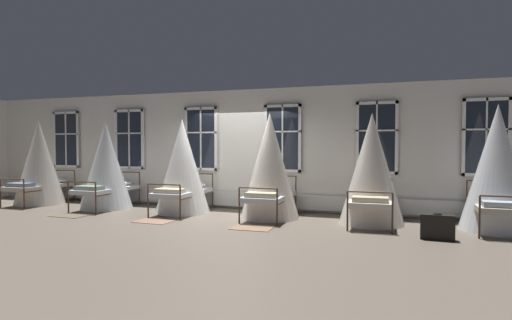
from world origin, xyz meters
TOP-DOWN VIEW (x-y plane):
  - ground at (0.00, 0.00)m, footprint 30.66×30.66m
  - back_wall_with_windows at (0.00, 1.25)m, footprint 16.33×0.10m
  - window_bank at (-0.00, 1.13)m, footprint 12.25×0.10m
  - cot_first at (-5.68, 0.15)m, footprint 1.34×1.81m
  - cot_second at (-3.38, 0.10)m, footprint 1.34×1.81m
  - cot_third at (-1.15, 0.16)m, footprint 1.34×1.82m
  - cot_fourth at (1.11, 0.10)m, footprint 1.34×1.82m
  - cot_fifth at (3.34, 0.09)m, footprint 1.34×1.83m
  - cot_sixth at (5.67, 0.15)m, footprint 1.34×1.83m
  - rug_second at (-3.39, -1.15)m, footprint 0.81×0.57m
  - rug_third at (-1.13, -1.15)m, footprint 0.82×0.59m
  - rug_fourth at (1.13, -1.15)m, footprint 0.81×0.58m
  - suitcase_dark at (4.53, -1.04)m, footprint 0.57×0.24m

SIDE VIEW (x-z plane):
  - ground at x=0.00m, z-range 0.00..0.00m
  - rug_second at x=-3.39m, z-range 0.00..0.01m
  - rug_third at x=-1.13m, z-range 0.00..0.01m
  - rug_fourth at x=1.13m, z-range 0.00..0.01m
  - suitcase_dark at x=4.53m, z-range -0.01..0.46m
  - window_bank at x=0.00m, z-range -0.37..2.23m
  - cot_second at x=-3.38m, z-range -0.03..2.23m
  - cot_third at x=-1.15m, z-range -0.03..2.26m
  - cot_fifth at x=3.34m, z-range -0.03..2.30m
  - cot_first at x=-5.68m, z-range -0.03..2.32m
  - cot_fourth at x=1.11m, z-range -0.04..2.35m
  - cot_sixth at x=5.67m, z-range -0.04..2.41m
  - back_wall_with_windows at x=0.00m, z-range 0.00..3.09m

